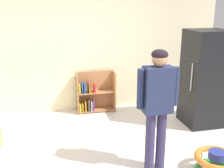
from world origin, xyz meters
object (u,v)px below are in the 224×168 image
at_px(refrigerator, 205,78).
at_px(bookshelf, 93,94).
at_px(baby_walker, 216,162).
at_px(standing_person, 157,100).

bearing_deg(refrigerator, bookshelf, 150.70).
bearing_deg(baby_walker, refrigerator, 66.51).
bearing_deg(standing_person, bookshelf, 101.78).
height_order(refrigerator, bookshelf, refrigerator).
bearing_deg(baby_walker, standing_person, 159.41).
height_order(refrigerator, baby_walker, refrigerator).
bearing_deg(bookshelf, standing_person, -78.22).
xyz_separation_m(refrigerator, standing_person, (-1.44, -1.22, 0.12)).
relative_size(refrigerator, standing_person, 1.06).
height_order(standing_person, baby_walker, standing_person).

